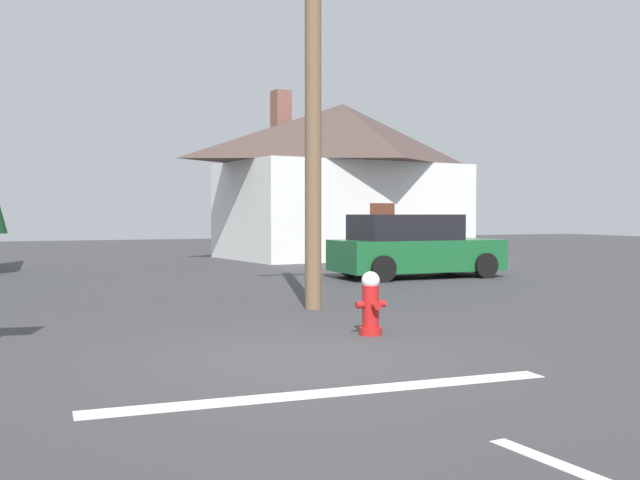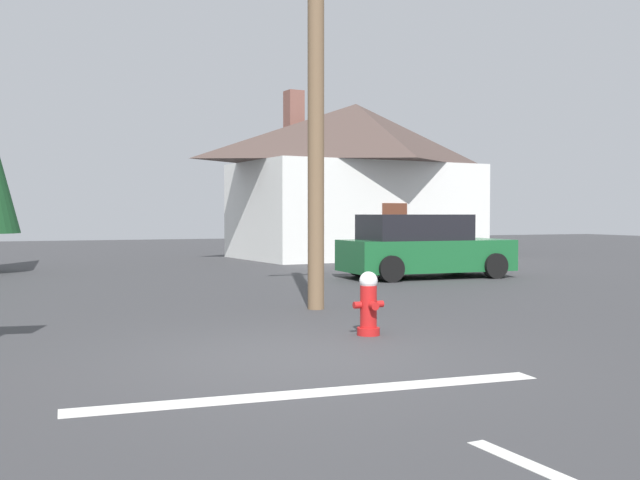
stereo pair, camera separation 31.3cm
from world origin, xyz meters
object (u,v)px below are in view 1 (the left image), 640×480
fire_hydrant (371,304)px  utility_pole (313,64)px  parked_car (413,247)px  house (343,178)px

fire_hydrant → utility_pole: 4.69m
utility_pole → fire_hydrant: bearing=-97.4°
fire_hydrant → utility_pole: bearing=82.6°
utility_pole → parked_car: (4.88, 4.85, -3.39)m
fire_hydrant → parked_car: (5.24, 7.66, 0.35)m
fire_hydrant → house: (7.44, 16.47, 2.56)m
fire_hydrant → utility_pole: utility_pole is taller
house → fire_hydrant: bearing=-114.3°
utility_pole → parked_car: bearing=44.8°
utility_pole → parked_car: size_ratio=1.84×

